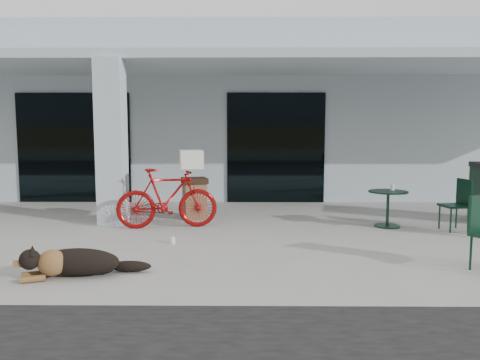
{
  "coord_description": "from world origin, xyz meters",
  "views": [
    {
      "loc": [
        1.03,
        -6.58,
        1.78
      ],
      "look_at": [
        0.96,
        0.79,
        1.0
      ],
      "focal_mm": 35.0,
      "sensor_mm": 36.0,
      "label": 1
    }
  ],
  "objects_px": {
    "bicycle": "(167,198)",
    "trash_receptacle": "(195,198)",
    "dog": "(78,260)",
    "cafe_table_far": "(388,209)",
    "cafe_chair_far_b": "(454,205)"
  },
  "relations": [
    {
      "from": "bicycle",
      "to": "trash_receptacle",
      "type": "distance_m",
      "value": 1.03
    },
    {
      "from": "bicycle",
      "to": "trash_receptacle",
      "type": "xyz_separation_m",
      "value": [
        0.4,
        0.94,
        -0.13
      ]
    },
    {
      "from": "dog",
      "to": "bicycle",
      "type": "bearing_deg",
      "value": 55.94
    },
    {
      "from": "cafe_table_far",
      "to": "dog",
      "type": "bearing_deg",
      "value": -147.44
    },
    {
      "from": "dog",
      "to": "cafe_table_far",
      "type": "relative_size",
      "value": 1.65
    },
    {
      "from": "dog",
      "to": "trash_receptacle",
      "type": "relative_size",
      "value": 1.42
    },
    {
      "from": "dog",
      "to": "cafe_chair_far_b",
      "type": "xyz_separation_m",
      "value": [
        5.78,
        2.69,
        0.26
      ]
    },
    {
      "from": "cafe_table_far",
      "to": "cafe_chair_far_b",
      "type": "height_order",
      "value": "cafe_chair_far_b"
    },
    {
      "from": "cafe_table_far",
      "to": "cafe_chair_far_b",
      "type": "distance_m",
      "value": 1.13
    },
    {
      "from": "bicycle",
      "to": "trash_receptacle",
      "type": "bearing_deg",
      "value": -33.22
    },
    {
      "from": "dog",
      "to": "trash_receptacle",
      "type": "height_order",
      "value": "trash_receptacle"
    },
    {
      "from": "cafe_chair_far_b",
      "to": "trash_receptacle",
      "type": "height_order",
      "value": "cafe_chair_far_b"
    },
    {
      "from": "bicycle",
      "to": "cafe_chair_far_b",
      "type": "bearing_deg",
      "value": -101.96
    },
    {
      "from": "cafe_chair_far_b",
      "to": "trash_receptacle",
      "type": "relative_size",
      "value": 1.11
    },
    {
      "from": "bicycle",
      "to": "cafe_chair_far_b",
      "type": "distance_m",
      "value": 5.16
    }
  ]
}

